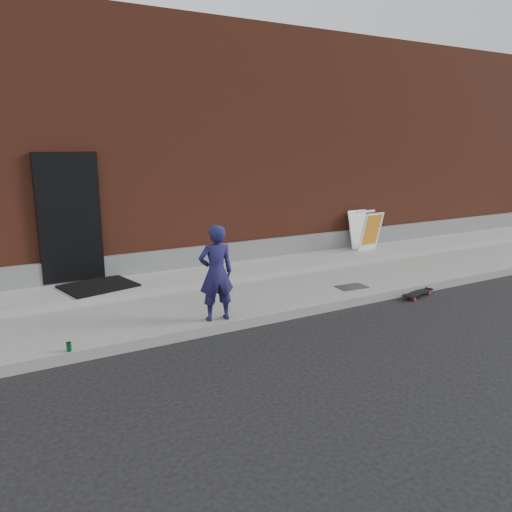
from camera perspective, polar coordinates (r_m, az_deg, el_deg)
ground at (r=7.76m, az=3.54°, el=-7.36°), size 80.00×80.00×0.00m
sidewalk at (r=8.96m, az=-1.66°, el=-4.03°), size 20.00×3.00×0.15m
apron at (r=9.71m, az=-4.13°, el=-1.97°), size 20.00×1.20×0.10m
building at (r=13.69m, az=-12.70°, el=11.79°), size 20.00×8.10×5.00m
child at (r=7.17m, az=-4.58°, el=-1.95°), size 0.55×0.40×1.40m
skateboard at (r=9.32m, az=18.03°, el=-4.04°), size 0.78×0.38×0.08m
pizza_sign at (r=11.80m, az=12.40°, el=2.91°), size 0.57×0.66×0.90m
soda_can at (r=6.68m, az=-20.60°, el=-9.69°), size 0.08×0.08×0.12m
doormat at (r=9.02m, az=-17.57°, el=-3.27°), size 1.32×1.16×0.03m
utility_plate at (r=9.09m, az=10.91°, el=-3.49°), size 0.54×0.37×0.02m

